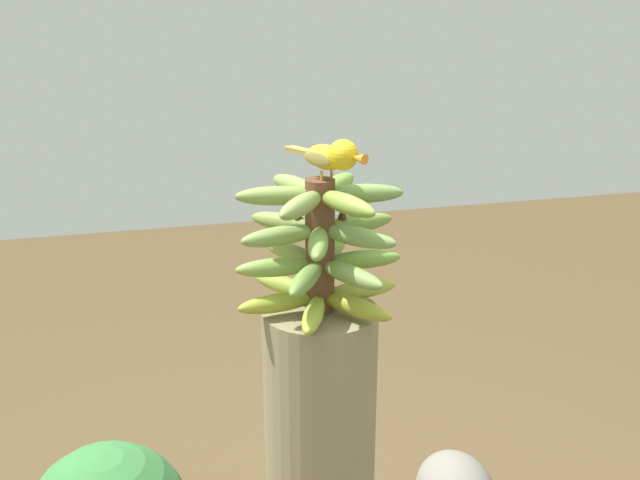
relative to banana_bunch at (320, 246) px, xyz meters
The scene contains 2 objects.
banana_bunch is the anchor object (origin of this frame).
perched_bird 0.17m from the banana_bunch, 137.14° to the right, with size 0.18×0.11×0.07m.
Camera 1 is at (-1.15, 0.30, 1.60)m, focal length 40.15 mm.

